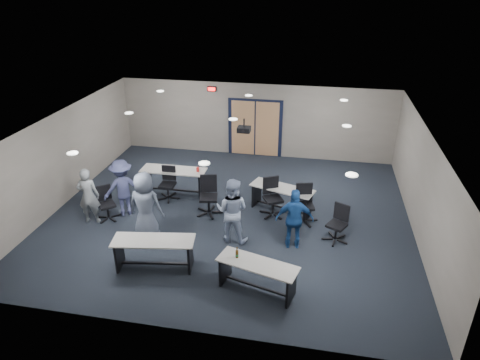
% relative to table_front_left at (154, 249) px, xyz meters
% --- Properties ---
extents(floor, '(10.00, 10.00, 0.00)m').
position_rel_table_front_left_xyz_m(floor, '(1.21, 2.73, -0.52)').
color(floor, black).
rests_on(floor, ground).
extents(back_wall, '(10.00, 0.04, 2.70)m').
position_rel_table_front_left_xyz_m(back_wall, '(1.21, 7.23, 0.83)').
color(back_wall, gray).
rests_on(back_wall, floor).
extents(front_wall, '(10.00, 0.04, 2.70)m').
position_rel_table_front_left_xyz_m(front_wall, '(1.21, -1.77, 0.83)').
color(front_wall, gray).
rests_on(front_wall, floor).
extents(left_wall, '(0.04, 9.00, 2.70)m').
position_rel_table_front_left_xyz_m(left_wall, '(-3.79, 2.73, 0.83)').
color(left_wall, gray).
rests_on(left_wall, floor).
extents(right_wall, '(0.04, 9.00, 2.70)m').
position_rel_table_front_left_xyz_m(right_wall, '(6.21, 2.73, 0.83)').
color(right_wall, gray).
rests_on(right_wall, floor).
extents(ceiling, '(10.00, 9.00, 0.04)m').
position_rel_table_front_left_xyz_m(ceiling, '(1.21, 2.73, 2.18)').
color(ceiling, silver).
rests_on(ceiling, back_wall).
extents(double_door, '(2.00, 0.07, 2.20)m').
position_rel_table_front_left_xyz_m(double_door, '(1.21, 7.19, 0.53)').
color(double_door, black).
rests_on(double_door, back_wall).
extents(exit_sign, '(0.32, 0.07, 0.18)m').
position_rel_table_front_left_xyz_m(exit_sign, '(-0.39, 7.17, 1.93)').
color(exit_sign, black).
rests_on(exit_sign, back_wall).
extents(ceiling_projector, '(0.35, 0.32, 0.37)m').
position_rel_table_front_left_xyz_m(ceiling_projector, '(1.51, 3.23, 1.89)').
color(ceiling_projector, black).
rests_on(ceiling_projector, ceiling).
extents(ceiling_can_lights, '(6.24, 5.74, 0.02)m').
position_rel_table_front_left_xyz_m(ceiling_can_lights, '(1.21, 2.98, 2.15)').
color(ceiling_can_lights, white).
rests_on(ceiling_can_lights, ceiling).
extents(table_front_left, '(1.94, 0.91, 0.76)m').
position_rel_table_front_left_xyz_m(table_front_left, '(0.00, 0.00, 0.00)').
color(table_front_left, beige).
rests_on(table_front_left, floor).
extents(table_front_right, '(1.84, 1.03, 0.97)m').
position_rel_table_front_left_xyz_m(table_front_right, '(2.45, -0.35, -0.03)').
color(table_front_right, beige).
rests_on(table_front_right, floor).
extents(table_back_left, '(2.00, 0.68, 0.94)m').
position_rel_table_front_left_xyz_m(table_back_left, '(-0.75, 3.66, 0.04)').
color(table_back_left, beige).
rests_on(table_back_left, floor).
extents(table_back_right, '(1.92, 1.15, 0.74)m').
position_rel_table_front_left_xyz_m(table_back_right, '(2.63, 3.21, -0.01)').
color(table_back_right, beige).
rests_on(table_back_right, floor).
extents(chair_back_a, '(0.65, 0.65, 1.02)m').
position_rel_table_front_left_xyz_m(chair_back_a, '(-0.84, 3.27, -0.01)').
color(chair_back_a, black).
rests_on(chair_back_a, floor).
extents(chair_back_b, '(0.83, 0.83, 1.12)m').
position_rel_table_front_left_xyz_m(chair_back_b, '(0.61, 2.63, 0.04)').
color(chair_back_b, black).
rests_on(chair_back_b, floor).
extents(chair_back_c, '(0.93, 0.93, 1.10)m').
position_rel_table_front_left_xyz_m(chair_back_c, '(2.41, 2.91, 0.03)').
color(chair_back_c, black).
rests_on(chair_back_c, floor).
extents(chair_back_d, '(0.82, 0.82, 1.08)m').
position_rel_table_front_left_xyz_m(chair_back_d, '(3.31, 2.70, 0.02)').
color(chair_back_d, black).
rests_on(chair_back_d, floor).
extents(chair_loose_left, '(0.85, 0.85, 0.96)m').
position_rel_table_front_left_xyz_m(chair_loose_left, '(-2.09, 1.83, -0.04)').
color(chair_loose_left, black).
rests_on(chair_loose_left, floor).
extents(chair_loose_right, '(0.84, 0.84, 0.99)m').
position_rel_table_front_left_xyz_m(chair_loose_right, '(4.16, 1.92, -0.02)').
color(chair_loose_right, black).
rests_on(chair_loose_right, floor).
extents(person_gray, '(0.65, 0.49, 1.61)m').
position_rel_table_front_left_xyz_m(person_gray, '(-2.47, 1.61, 0.28)').
color(person_gray, gray).
rests_on(person_gray, floor).
extents(person_plaid, '(0.92, 0.62, 1.83)m').
position_rel_table_front_left_xyz_m(person_plaid, '(-0.65, 1.19, 0.40)').
color(person_plaid, slate).
rests_on(person_plaid, floor).
extents(person_lightblue, '(0.90, 0.73, 1.73)m').
position_rel_table_front_left_xyz_m(person_lightblue, '(1.53, 1.47, 0.35)').
color(person_lightblue, '#A0B2D4').
rests_on(person_lightblue, floor).
extents(person_navy, '(0.97, 0.49, 1.60)m').
position_rel_table_front_left_xyz_m(person_navy, '(3.11, 1.45, 0.28)').
color(person_navy, navy).
rests_on(person_navy, floor).
extents(person_back, '(1.23, 1.13, 1.67)m').
position_rel_table_front_left_xyz_m(person_back, '(-1.74, 2.18, 0.31)').
color(person_back, '#3B406A').
rests_on(person_back, floor).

